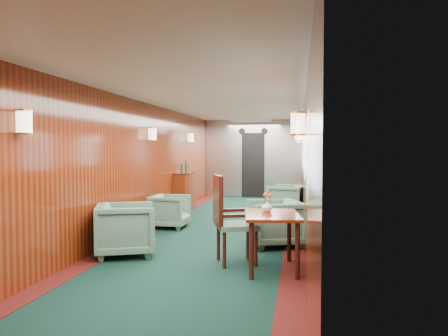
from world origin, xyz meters
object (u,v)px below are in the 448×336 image
Objects in this scene: side_chair at (228,216)px; dining_table at (272,223)px; armchair_right_near at (274,223)px; credenza at (184,191)px; armchair_right_far at (286,200)px; armchair_left_near at (126,229)px; armchair_left_far at (170,211)px.

dining_table is at bearing -39.66° from side_chair.
dining_table is at bearing -17.53° from armchair_right_near.
credenza reaches higher than armchair_right_near.
armchair_right_near is 3.15m from armchair_right_far.
armchair_left_near reaches higher than armchair_right_far.
armchair_left_near is 4.63m from armchair_right_far.
dining_table is 2.15m from armchair_left_near.
armchair_left_near is (-1.51, 0.21, -0.26)m from side_chair.
dining_table reaches higher than armchair_left_far.
credenza is 1.74× the size of armchair_left_far.
armchair_right_far is (0.63, 4.32, -0.29)m from side_chair.
armchair_right_near is at bearing 83.84° from dining_table.
armchair_left_near is at bearing -14.78° from armchair_right_far.
dining_table is at bearing -122.56° from armchair_left_near.
dining_table is at bearing -140.24° from armchair_left_far.
armchair_right_near is (2.38, -3.47, -0.12)m from credenza.
side_chair is 1.44× the size of armchair_left_near.
armchair_right_near is at bearing -120.07° from armchair_left_far.
credenza is at bearing -17.38° from armchair_left_near.
dining_table is 1.33× the size of armchair_right_far.
side_chair is 1.55m from armchair_left_near.
armchair_left_far is at bearing -82.23° from credenza.
armchair_right_near is at bearing 44.07° from side_chair.
armchair_right_near is (-0.04, 1.36, -0.24)m from dining_table.
armchair_left_near is (-2.10, 0.41, -0.22)m from dining_table.
armchair_left_far is (0.31, -2.24, -0.16)m from credenza.
armchair_left_far is (-2.12, 2.59, -0.28)m from dining_table.
armchair_right_near reaches higher than armchair_left_far.
armchair_right_near is (2.07, -1.22, 0.04)m from armchair_left_far.
credenza is at bearing -164.86° from armchair_right_near.
armchair_left_near is 1.04× the size of armchair_right_near.
credenza is 2.27m from armchair_left_far.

